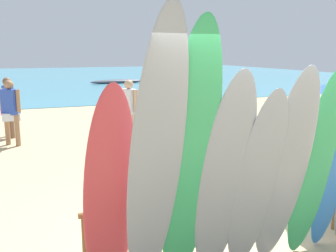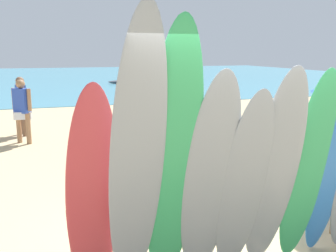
{
  "view_description": "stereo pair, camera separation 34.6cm",
  "coord_description": "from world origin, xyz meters",
  "px_view_note": "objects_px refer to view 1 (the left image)",
  "views": [
    {
      "loc": [
        -2.13,
        -3.63,
        2.37
      ],
      "look_at": [
        0.0,
        1.96,
        1.18
      ],
      "focal_mm": 40.36,
      "sensor_mm": 36.0,
      "label": 1
    },
    {
      "loc": [
        -1.81,
        -3.74,
        2.37
      ],
      "look_at": [
        0.0,
        1.96,
        1.18
      ],
      "focal_mm": 40.36,
      "sensor_mm": 36.0,
      "label": 2
    }
  ],
  "objects_px": {
    "surfboard_grey_1": "(156,166)",
    "beach_chair_striped": "(281,156)",
    "surfboard_grey_4": "(256,186)",
    "surfboard_green_6": "(315,168)",
    "beachgoer_near_rack": "(165,112)",
    "surfboard_rack": "(228,204)",
    "beachgoer_by_water": "(129,108)",
    "distant_boat": "(117,81)",
    "beachgoer_strolling": "(11,108)",
    "beach_chair_red": "(306,142)",
    "surfboard_red_0": "(110,198)",
    "surfboard_grey_3": "(224,182)",
    "beachgoer_photographing": "(9,103)",
    "surfboard_green_2": "(189,166)",
    "surfboard_grey_5": "(285,172)"
  },
  "relations": [
    {
      "from": "beachgoer_photographing",
      "to": "distant_boat",
      "type": "relative_size",
      "value": 0.41
    },
    {
      "from": "surfboard_rack",
      "to": "beach_chair_striped",
      "type": "distance_m",
      "value": 3.06
    },
    {
      "from": "beach_chair_red",
      "to": "beachgoer_near_rack",
      "type": "bearing_deg",
      "value": 131.53
    },
    {
      "from": "beachgoer_near_rack",
      "to": "distant_boat",
      "type": "distance_m",
      "value": 19.23
    },
    {
      "from": "surfboard_rack",
      "to": "surfboard_grey_1",
      "type": "distance_m",
      "value": 1.5
    },
    {
      "from": "surfboard_grey_4",
      "to": "surfboard_grey_5",
      "type": "relative_size",
      "value": 0.91
    },
    {
      "from": "surfboard_rack",
      "to": "beach_chair_red",
      "type": "relative_size",
      "value": 4.17
    },
    {
      "from": "surfboard_grey_4",
      "to": "surfboard_green_6",
      "type": "bearing_deg",
      "value": 2.29
    },
    {
      "from": "surfboard_rack",
      "to": "distant_boat",
      "type": "xyz_separation_m",
      "value": [
        4.36,
        24.02,
        -0.47
      ]
    },
    {
      "from": "surfboard_grey_3",
      "to": "surfboard_green_6",
      "type": "relative_size",
      "value": 1.02
    },
    {
      "from": "beachgoer_by_water",
      "to": "beach_chair_red",
      "type": "xyz_separation_m",
      "value": [
        3.18,
        -2.79,
        -0.53
      ]
    },
    {
      "from": "surfboard_grey_5",
      "to": "beachgoer_near_rack",
      "type": "bearing_deg",
      "value": 85.0
    },
    {
      "from": "surfboard_grey_3",
      "to": "beach_chair_red",
      "type": "relative_size",
      "value": 2.78
    },
    {
      "from": "surfboard_grey_1",
      "to": "distant_boat",
      "type": "relative_size",
      "value": 0.71
    },
    {
      "from": "surfboard_green_2",
      "to": "surfboard_grey_5",
      "type": "relative_size",
      "value": 1.19
    },
    {
      "from": "surfboard_grey_1",
      "to": "beach_chair_striped",
      "type": "relative_size",
      "value": 3.4
    },
    {
      "from": "surfboard_grey_5",
      "to": "surfboard_grey_1",
      "type": "bearing_deg",
      "value": -173.84
    },
    {
      "from": "surfboard_rack",
      "to": "surfboard_green_6",
      "type": "bearing_deg",
      "value": -31.99
    },
    {
      "from": "surfboard_grey_1",
      "to": "beach_chair_striped",
      "type": "xyz_separation_m",
      "value": [
        3.41,
        2.65,
        -0.95
      ]
    },
    {
      "from": "surfboard_grey_5",
      "to": "beachgoer_near_rack",
      "type": "xyz_separation_m",
      "value": [
        0.77,
        5.63,
        -0.25
      ]
    },
    {
      "from": "beachgoer_photographing",
      "to": "beachgoer_strolling",
      "type": "bearing_deg",
      "value": -10.93
    },
    {
      "from": "surfboard_red_0",
      "to": "beachgoer_strolling",
      "type": "xyz_separation_m",
      "value": [
        -1.0,
        7.0,
        -0.11
      ]
    },
    {
      "from": "beachgoer_near_rack",
      "to": "beachgoer_strolling",
      "type": "xyz_separation_m",
      "value": [
        -3.6,
        1.47,
        0.08
      ]
    },
    {
      "from": "surfboard_grey_1",
      "to": "beachgoer_by_water",
      "type": "relative_size",
      "value": 1.71
    },
    {
      "from": "beachgoer_near_rack",
      "to": "beach_chair_red",
      "type": "distance_m",
      "value": 3.38
    },
    {
      "from": "beachgoer_photographing",
      "to": "beach_chair_striped",
      "type": "distance_m",
      "value": 7.42
    },
    {
      "from": "surfboard_rack",
      "to": "beachgoer_near_rack",
      "type": "distance_m",
      "value": 5.2
    },
    {
      "from": "surfboard_green_6",
      "to": "surfboard_red_0",
      "type": "bearing_deg",
      "value": 173.5
    },
    {
      "from": "surfboard_grey_5",
      "to": "beachgoer_strolling",
      "type": "xyz_separation_m",
      "value": [
        -2.83,
        7.1,
        -0.17
      ]
    },
    {
      "from": "beachgoer_photographing",
      "to": "beach_chair_red",
      "type": "height_order",
      "value": "beachgoer_photographing"
    },
    {
      "from": "surfboard_rack",
      "to": "surfboard_grey_1",
      "type": "relative_size",
      "value": 1.21
    },
    {
      "from": "surfboard_rack",
      "to": "beachgoer_near_rack",
      "type": "height_order",
      "value": "beachgoer_near_rack"
    },
    {
      "from": "surfboard_green_2",
      "to": "beach_chair_striped",
      "type": "height_order",
      "value": "surfboard_green_2"
    },
    {
      "from": "surfboard_green_2",
      "to": "beach_chair_red",
      "type": "distance_m",
      "value": 5.46
    },
    {
      "from": "beachgoer_near_rack",
      "to": "surfboard_rack",
      "type": "bearing_deg",
      "value": -48.32
    },
    {
      "from": "beachgoer_by_water",
      "to": "surfboard_rack",
      "type": "bearing_deg",
      "value": 153.97
    },
    {
      "from": "surfboard_red_0",
      "to": "surfboard_grey_5",
      "type": "height_order",
      "value": "surfboard_grey_5"
    },
    {
      "from": "beachgoer_photographing",
      "to": "surfboard_grey_5",
      "type": "bearing_deg",
      "value": 4.53
    },
    {
      "from": "surfboard_red_0",
      "to": "surfboard_grey_4",
      "type": "relative_size",
      "value": 1.02
    },
    {
      "from": "surfboard_red_0",
      "to": "surfboard_grey_3",
      "type": "xyz_separation_m",
      "value": [
        1.1,
        -0.11,
        0.05
      ]
    },
    {
      "from": "beachgoer_strolling",
      "to": "beach_chair_striped",
      "type": "distance_m",
      "value": 6.62
    },
    {
      "from": "surfboard_grey_4",
      "to": "beach_chair_red",
      "type": "bearing_deg",
      "value": 41.53
    },
    {
      "from": "surfboard_green_2",
      "to": "surfboard_green_6",
      "type": "xyz_separation_m",
      "value": [
        1.56,
        0.1,
        -0.23
      ]
    },
    {
      "from": "beachgoer_near_rack",
      "to": "beach_chair_red",
      "type": "bearing_deg",
      "value": 9.23
    },
    {
      "from": "surfboard_green_6",
      "to": "beachgoer_by_water",
      "type": "bearing_deg",
      "value": 89.27
    },
    {
      "from": "beachgoer_strolling",
      "to": "beach_chair_red",
      "type": "bearing_deg",
      "value": -169.65
    },
    {
      "from": "surfboard_grey_4",
      "to": "surfboard_grey_3",
      "type": "bearing_deg",
      "value": 179.73
    },
    {
      "from": "beachgoer_photographing",
      "to": "surfboard_green_2",
      "type": "bearing_deg",
      "value": -2.73
    },
    {
      "from": "surfboard_green_2",
      "to": "surfboard_grey_5",
      "type": "distance_m",
      "value": 1.13
    },
    {
      "from": "beachgoer_by_water",
      "to": "beachgoer_strolling",
      "type": "xyz_separation_m",
      "value": [
        -2.79,
        1.04,
        -0.0
      ]
    }
  ]
}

